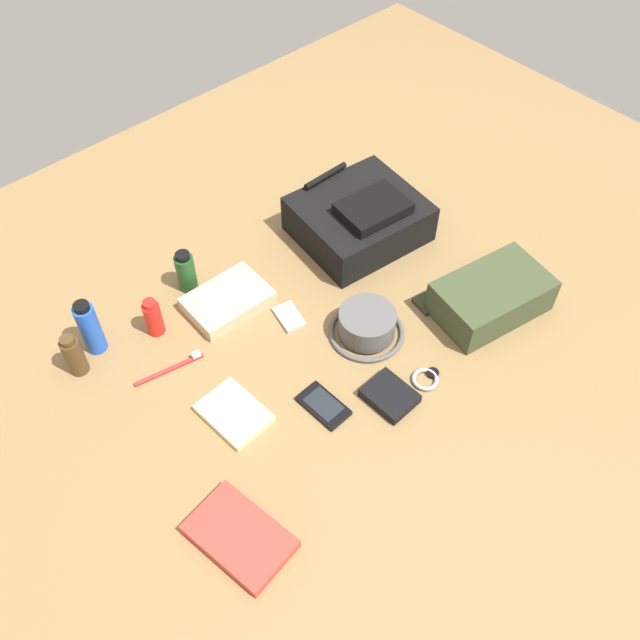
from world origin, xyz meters
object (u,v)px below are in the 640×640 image
(toiletry_pouch, at_px, (490,296))
(paperback_novel, at_px, (240,537))
(cell_phone, at_px, (324,406))
(sunscreen_spray, at_px, (153,317))
(shampoo_bottle, at_px, (186,271))
(wallet, at_px, (390,396))
(folded_towel, at_px, (228,300))
(deodorant_spray, at_px, (90,328))
(media_player, at_px, (289,317))
(wristwatch, at_px, (426,378))
(notepad, at_px, (234,413))
(cologne_bottle, at_px, (74,355))
(toothbrush, at_px, (173,367))
(backpack, at_px, (359,218))
(bucket_hat, at_px, (367,325))

(toiletry_pouch, height_order, paperback_novel, toiletry_pouch)
(cell_phone, bearing_deg, toiletry_pouch, -6.79)
(sunscreen_spray, distance_m, shampoo_bottle, 0.15)
(sunscreen_spray, height_order, wallet, sunscreen_spray)
(folded_towel, bearing_deg, wallet, -77.79)
(deodorant_spray, height_order, paperback_novel, deodorant_spray)
(media_player, relative_size, wristwatch, 1.31)
(wristwatch, relative_size, notepad, 0.47)
(folded_towel, bearing_deg, shampoo_bottle, 107.37)
(cologne_bottle, xyz_separation_m, wristwatch, (0.57, -0.55, -0.05))
(deodorant_spray, bearing_deg, wristwatch, -49.06)
(shampoo_bottle, distance_m, toothbrush, 0.26)
(backpack, relative_size, toothbrush, 2.07)
(sunscreen_spray, height_order, shampoo_bottle, shampoo_bottle)
(bucket_hat, distance_m, paperback_novel, 0.57)
(paperback_novel, relative_size, media_player, 2.32)
(cologne_bottle, distance_m, media_player, 0.50)
(shampoo_bottle, xyz_separation_m, folded_towel, (0.04, -0.12, -0.04))
(bucket_hat, bearing_deg, folded_towel, 123.15)
(cologne_bottle, height_order, notepad, cologne_bottle)
(cologne_bottle, distance_m, shampoo_bottle, 0.34)
(paperback_novel, relative_size, wristwatch, 3.05)
(deodorant_spray, bearing_deg, folded_towel, -18.45)
(backpack, bearing_deg, toothbrush, -176.80)
(toothbrush, relative_size, wallet, 1.51)
(wallet, height_order, notepad, wallet)
(bucket_hat, height_order, cell_phone, bucket_hat)
(toiletry_pouch, relative_size, bucket_hat, 1.63)
(deodorant_spray, height_order, sunscreen_spray, deodorant_spray)
(shampoo_bottle, relative_size, notepad, 0.78)
(toothbrush, bearing_deg, backpack, 3.20)
(cell_phone, height_order, folded_towel, folded_towel)
(toiletry_pouch, distance_m, notepad, 0.67)
(wallet, bearing_deg, sunscreen_spray, 116.67)
(notepad, distance_m, folded_towel, 0.32)
(deodorant_spray, bearing_deg, cologne_bottle, -155.06)
(toothbrush, distance_m, notepad, 0.19)
(bucket_hat, xyz_separation_m, notepad, (-0.37, 0.03, -0.02))
(paperback_novel, bearing_deg, notepad, 54.79)
(deodorant_spray, relative_size, paperback_novel, 0.71)
(toiletry_pouch, bearing_deg, wristwatch, -170.71)
(bucket_hat, height_order, media_player, bucket_hat)
(wallet, bearing_deg, paperback_novel, -177.69)
(deodorant_spray, bearing_deg, notepad, -71.07)
(cologne_bottle, relative_size, media_player, 1.24)
(media_player, bearing_deg, wallet, -87.43)
(toothbrush, bearing_deg, deodorant_spray, 119.38)
(paperback_novel, bearing_deg, toothbrush, 72.39)
(toothbrush, height_order, folded_towel, folded_towel)
(cologne_bottle, distance_m, toothbrush, 0.22)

